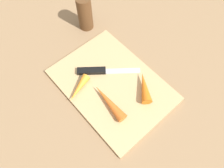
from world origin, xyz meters
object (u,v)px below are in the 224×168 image
object	(u,v)px
knife	(96,71)
carrot_shortest	(79,88)
pepper_grinder	(85,13)
carrot_longest	(109,102)
carrot_medium	(145,87)
cutting_board	(112,85)

from	to	relation	value
knife	carrot_shortest	distance (m)	0.08
carrot_shortest	pepper_grinder	size ratio (longest dim) A/B	0.75
carrot_shortest	carrot_longest	bearing A→B (deg)	91.23
carrot_medium	pepper_grinder	xyz separation A→B (m)	(0.33, -0.03, 0.04)
carrot_shortest	pepper_grinder	bearing A→B (deg)	-154.05
cutting_board	carrot_shortest	size ratio (longest dim) A/B	3.84
knife	carrot_longest	xyz separation A→B (m)	(-0.11, 0.04, 0.01)
carrot_shortest	pepper_grinder	xyz separation A→B (m)	(0.20, -0.18, 0.04)
carrot_shortest	knife	bearing A→B (deg)	171.29
knife	carrot_longest	distance (m)	0.12
pepper_grinder	carrot_shortest	bearing A→B (deg)	137.02
carrot_longest	pepper_grinder	size ratio (longest dim) A/B	1.03
cutting_board	knife	size ratio (longest dim) A/B	2.16
cutting_board	carrot_shortest	xyz separation A→B (m)	(0.05, 0.09, 0.02)
knife	carrot_longest	size ratio (longest dim) A/B	1.29
cutting_board	pepper_grinder	distance (m)	0.27
cutting_board	carrot_medium	world-z (taller)	carrot_medium
carrot_medium	carrot_shortest	size ratio (longest dim) A/B	1.05
cutting_board	carrot_longest	size ratio (longest dim) A/B	2.78
carrot_longest	pepper_grinder	xyz separation A→B (m)	(0.29, -0.15, 0.04)
carrot_longest	pepper_grinder	world-z (taller)	pepper_grinder
carrot_longest	carrot_medium	bearing A→B (deg)	-103.69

